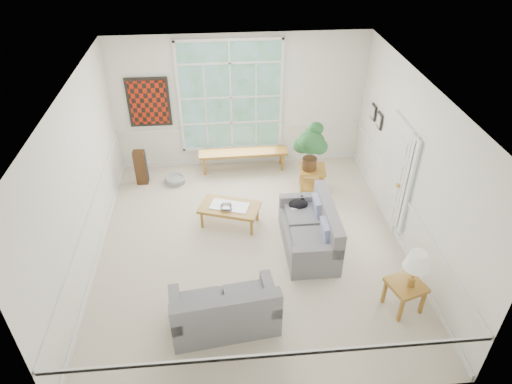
# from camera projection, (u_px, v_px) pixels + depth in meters

# --- Properties ---
(floor) EXTENTS (5.50, 6.00, 0.01)m
(floor) POSITION_uv_depth(u_px,v_px,m) (252.00, 246.00, 8.35)
(floor) COLOR beige
(floor) RESTS_ON ground
(ceiling) EXTENTS (5.50, 6.00, 0.02)m
(ceiling) POSITION_uv_depth(u_px,v_px,m) (250.00, 90.00, 6.64)
(ceiling) COLOR white
(ceiling) RESTS_ON ground
(wall_back) EXTENTS (5.50, 0.02, 3.00)m
(wall_back) POSITION_uv_depth(u_px,v_px,m) (240.00, 103.00, 9.95)
(wall_back) COLOR white
(wall_back) RESTS_ON ground
(wall_front) EXTENTS (5.50, 0.02, 3.00)m
(wall_front) POSITION_uv_depth(u_px,v_px,m) (273.00, 323.00, 5.04)
(wall_front) COLOR white
(wall_front) RESTS_ON ground
(wall_left) EXTENTS (0.02, 6.00, 3.00)m
(wall_left) POSITION_uv_depth(u_px,v_px,m) (80.00, 185.00, 7.29)
(wall_left) COLOR white
(wall_left) RESTS_ON ground
(wall_right) EXTENTS (0.02, 6.00, 3.00)m
(wall_right) POSITION_uv_depth(u_px,v_px,m) (413.00, 169.00, 7.70)
(wall_right) COLOR white
(wall_right) RESTS_ON ground
(window_back) EXTENTS (2.30, 0.08, 2.40)m
(window_back) POSITION_uv_depth(u_px,v_px,m) (231.00, 97.00, 9.81)
(window_back) COLOR white
(window_back) RESTS_ON wall_back
(entry_door) EXTENTS (0.08, 0.90, 2.10)m
(entry_door) POSITION_uv_depth(u_px,v_px,m) (394.00, 173.00, 8.44)
(entry_door) COLOR white
(entry_door) RESTS_ON floor
(door_sidelight) EXTENTS (0.08, 0.26, 1.90)m
(door_sidelight) POSITION_uv_depth(u_px,v_px,m) (408.00, 187.00, 7.87)
(door_sidelight) COLOR white
(door_sidelight) RESTS_ON wall_right
(wall_art) EXTENTS (0.90, 0.06, 1.10)m
(wall_art) POSITION_uv_depth(u_px,v_px,m) (149.00, 102.00, 9.71)
(wall_art) COLOR #5C1409
(wall_art) RESTS_ON wall_back
(wall_frame_near) EXTENTS (0.04, 0.26, 0.32)m
(wall_frame_near) POSITION_uv_depth(u_px,v_px,m) (379.00, 121.00, 9.10)
(wall_frame_near) COLOR black
(wall_frame_near) RESTS_ON wall_right
(wall_frame_far) EXTENTS (0.04, 0.26, 0.32)m
(wall_frame_far) POSITION_uv_depth(u_px,v_px,m) (373.00, 112.00, 9.42)
(wall_frame_far) COLOR black
(wall_frame_far) RESTS_ON wall_right
(loveseat_right) EXTENTS (0.86, 1.66, 0.90)m
(loveseat_right) POSITION_uv_depth(u_px,v_px,m) (309.00, 227.00, 8.07)
(loveseat_right) COLOR slate
(loveseat_right) RESTS_ON floor
(loveseat_front) EXTENTS (1.64, 0.99, 0.84)m
(loveseat_front) POSITION_uv_depth(u_px,v_px,m) (224.00, 304.00, 6.66)
(loveseat_front) COLOR slate
(loveseat_front) RESTS_ON floor
(coffee_table) EXTENTS (1.25, 0.93, 0.42)m
(coffee_table) POSITION_uv_depth(u_px,v_px,m) (230.00, 215.00, 8.76)
(coffee_table) COLOR olive
(coffee_table) RESTS_ON floor
(pewter_bowl) EXTENTS (0.32, 0.32, 0.07)m
(pewter_bowl) POSITION_uv_depth(u_px,v_px,m) (226.00, 207.00, 8.58)
(pewter_bowl) COLOR #9B9BA0
(pewter_bowl) RESTS_ON coffee_table
(window_bench) EXTENTS (2.00, 0.43, 0.47)m
(window_bench) POSITION_uv_depth(u_px,v_px,m) (243.00, 161.00, 10.39)
(window_bench) COLOR olive
(window_bench) RESTS_ON floor
(end_table) EXTENTS (0.60, 0.60, 0.54)m
(end_table) POSITION_uv_depth(u_px,v_px,m) (312.00, 179.00, 9.69)
(end_table) COLOR olive
(end_table) RESTS_ON floor
(houseplant) EXTENTS (0.64, 0.64, 1.03)m
(houseplant) POSITION_uv_depth(u_px,v_px,m) (311.00, 147.00, 9.23)
(houseplant) COLOR #225628
(houseplant) RESTS_ON end_table
(side_table) EXTENTS (0.64, 0.64, 0.52)m
(side_table) POSITION_uv_depth(u_px,v_px,m) (404.00, 295.00, 7.02)
(side_table) COLOR olive
(side_table) RESTS_ON floor
(table_lamp) EXTENTS (0.50, 0.50, 0.65)m
(table_lamp) POSITION_uv_depth(u_px,v_px,m) (415.00, 270.00, 6.66)
(table_lamp) COLOR white
(table_lamp) RESTS_ON side_table
(pet_bed) EXTENTS (0.48, 0.48, 0.13)m
(pet_bed) POSITION_uv_depth(u_px,v_px,m) (175.00, 180.00, 10.04)
(pet_bed) COLOR gray
(pet_bed) RESTS_ON floor
(floor_speaker) EXTENTS (0.25, 0.20, 0.79)m
(floor_speaker) POSITION_uv_depth(u_px,v_px,m) (141.00, 167.00, 9.84)
(floor_speaker) COLOR #3C2311
(floor_speaker) RESTS_ON floor
(cat) EXTENTS (0.42, 0.35, 0.17)m
(cat) POSITION_uv_depth(u_px,v_px,m) (298.00, 204.00, 8.49)
(cat) COLOR black
(cat) RESTS_ON loveseat_right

